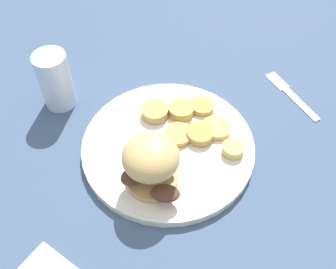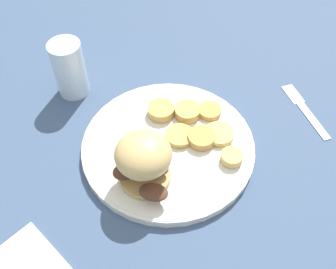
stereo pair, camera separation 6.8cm
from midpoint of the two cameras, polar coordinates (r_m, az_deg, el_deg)
name	(u,v)px [view 2 (the right image)]	position (r m, az deg, el deg)	size (l,w,h in m)	color
ground_plane	(168,149)	(0.71, 2.72, -2.32)	(4.00, 4.00, 0.00)	#3D5170
dinner_plate	(168,146)	(0.71, 2.75, -1.85)	(0.31, 0.31, 0.02)	white
sandwich	(144,159)	(0.62, -0.40, -3.77)	(0.10, 0.14, 0.09)	tan
potato_round_0	(210,111)	(0.75, 8.65, 3.29)	(0.04, 0.04, 0.01)	tan
potato_round_1	(187,111)	(0.74, 5.46, 3.20)	(0.05, 0.05, 0.02)	tan
potato_round_2	(161,110)	(0.74, 1.61, 3.40)	(0.05, 0.05, 0.02)	tan
potato_round_3	(180,136)	(0.70, 4.56, -0.45)	(0.05, 0.05, 0.01)	tan
potato_round_4	(219,134)	(0.72, 10.15, -0.07)	(0.05, 0.05, 0.01)	#DBB766
potato_round_5	(201,138)	(0.70, 7.64, -0.64)	(0.05, 0.05, 0.01)	tan
potato_round_6	(232,157)	(0.69, 12.07, -3.39)	(0.04, 0.04, 0.01)	#DBB766
fork	(305,110)	(0.83, 21.53, 3.23)	(0.06, 0.15, 0.00)	silver
drinking_glass	(69,69)	(0.79, -11.72, 9.18)	(0.06, 0.06, 0.12)	silver
napkin	(31,264)	(0.63, -16.20, -17.88)	(0.12, 0.08, 0.01)	beige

